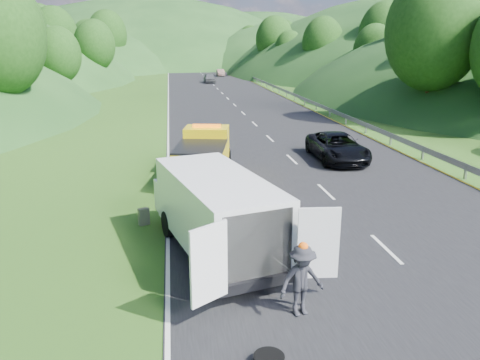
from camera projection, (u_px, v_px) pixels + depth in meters
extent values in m
plane|color=#38661E|center=(280.00, 231.00, 16.40)|extent=(320.00, 320.00, 0.00)
cube|color=black|center=(228.00, 99.00, 54.77)|extent=(14.00, 200.00, 0.02)
cube|color=gray|center=(267.00, 88.00, 67.65)|extent=(0.06, 140.00, 1.52)
cylinder|color=black|center=(191.00, 159.00, 24.32)|extent=(0.53, 1.03, 0.98)
cylinder|color=black|center=(227.00, 160.00, 24.23)|extent=(0.53, 1.03, 0.98)
cylinder|color=black|center=(178.00, 181.00, 20.56)|extent=(0.53, 1.03, 0.98)
cylinder|color=black|center=(220.00, 182.00, 20.47)|extent=(0.53, 1.03, 0.98)
cube|color=yellow|center=(207.00, 146.00, 23.21)|extent=(2.38, 1.96, 1.87)
cube|color=yellow|center=(201.00, 161.00, 21.17)|extent=(2.77, 3.70, 1.28)
cube|color=black|center=(201.00, 146.00, 20.97)|extent=(2.77, 3.70, 0.10)
cube|color=black|center=(210.00, 151.00, 24.49)|extent=(2.16, 1.54, 0.69)
cube|color=black|center=(211.00, 152.00, 25.11)|extent=(2.06, 0.60, 0.49)
cube|color=yellow|center=(210.00, 138.00, 24.64)|extent=(2.08, 1.14, 1.07)
cube|color=orange|center=(207.00, 126.00, 22.93)|extent=(1.40, 0.51, 0.16)
cube|color=black|center=(208.00, 136.00, 23.77)|extent=(1.84, 0.44, 0.88)
cylinder|color=black|center=(169.00, 224.00, 15.83)|extent=(0.55, 0.95, 0.89)
cylinder|color=black|center=(224.00, 215.00, 16.59)|extent=(0.55, 0.95, 0.89)
cylinder|color=black|center=(206.00, 273.00, 12.48)|extent=(0.55, 0.95, 0.89)
cylinder|color=black|center=(273.00, 259.00, 13.23)|extent=(0.55, 0.95, 0.89)
cube|color=white|center=(217.00, 209.00, 14.13)|extent=(3.70, 6.21, 2.07)
cube|color=white|center=(188.00, 194.00, 16.97)|extent=(2.42, 1.54, 1.12)
cube|color=black|center=(189.00, 172.00, 16.52)|extent=(2.10, 0.89, 0.93)
cube|color=black|center=(257.00, 245.00, 11.62)|extent=(1.87, 0.59, 1.79)
cube|color=white|center=(209.00, 264.00, 10.63)|extent=(0.91, 0.66, 1.90)
cube|color=white|center=(318.00, 243.00, 11.72)|extent=(1.06, 0.16, 1.90)
cube|color=black|center=(259.00, 283.00, 11.80)|extent=(2.21, 0.73, 0.28)
imported|color=silver|center=(187.00, 230.00, 16.46)|extent=(0.73, 0.82, 1.84)
imported|color=tan|center=(219.00, 250.00, 14.85)|extent=(0.52, 0.43, 0.97)
imported|color=black|center=(300.00, 315.00, 11.36)|extent=(1.29, 0.93, 1.80)
cube|color=#5D5F47|center=(144.00, 217.00, 16.88)|extent=(0.44, 0.34, 0.62)
imported|color=black|center=(337.00, 160.00, 26.17)|extent=(2.60, 5.42, 1.49)
imported|color=#4A4C4F|center=(210.00, 83.00, 75.98)|extent=(1.75, 4.35, 1.48)
imported|color=brown|center=(221.00, 76.00, 90.95)|extent=(1.37, 3.93, 1.29)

